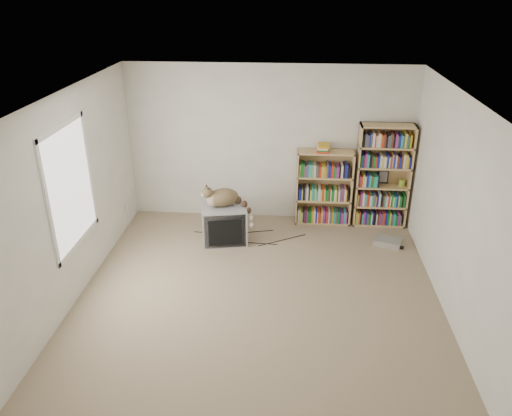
# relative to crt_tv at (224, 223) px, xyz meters

# --- Properties ---
(floor) EXTENTS (4.50, 5.00, 0.01)m
(floor) POSITION_rel_crt_tv_xyz_m (0.63, -1.61, -0.28)
(floor) COLOR #9D836A
(floor) RESTS_ON ground
(wall_back) EXTENTS (4.50, 0.02, 2.50)m
(wall_back) POSITION_rel_crt_tv_xyz_m (0.63, 0.89, 0.97)
(wall_back) COLOR silver
(wall_back) RESTS_ON floor
(wall_front) EXTENTS (4.50, 0.02, 2.50)m
(wall_front) POSITION_rel_crt_tv_xyz_m (0.63, -4.11, 0.97)
(wall_front) COLOR silver
(wall_front) RESTS_ON floor
(wall_left) EXTENTS (0.02, 5.00, 2.50)m
(wall_left) POSITION_rel_crt_tv_xyz_m (-1.62, -1.61, 0.97)
(wall_left) COLOR silver
(wall_left) RESTS_ON floor
(wall_right) EXTENTS (0.02, 5.00, 2.50)m
(wall_right) POSITION_rel_crt_tv_xyz_m (2.88, -1.61, 0.97)
(wall_right) COLOR silver
(wall_right) RESTS_ON floor
(ceiling) EXTENTS (4.50, 5.00, 0.02)m
(ceiling) POSITION_rel_crt_tv_xyz_m (0.63, -1.61, 2.22)
(ceiling) COLOR white
(ceiling) RESTS_ON wall_back
(window) EXTENTS (0.02, 1.22, 1.52)m
(window) POSITION_rel_crt_tv_xyz_m (-1.61, -1.41, 1.12)
(window) COLOR white
(window) RESTS_ON wall_left
(crt_tv) EXTENTS (0.76, 0.71, 0.57)m
(crt_tv) POSITION_rel_crt_tv_xyz_m (0.00, 0.00, 0.00)
(crt_tv) COLOR #9B9B9D
(crt_tv) RESTS_ON floor
(cat) EXTENTS (0.80, 0.49, 0.57)m
(cat) POSITION_rel_crt_tv_xyz_m (0.06, -0.02, 0.38)
(cat) COLOR #372816
(cat) RESTS_ON crt_tv
(bookcase_tall) EXTENTS (0.82, 0.30, 1.65)m
(bookcase_tall) POSITION_rel_crt_tv_xyz_m (2.42, 0.75, 0.51)
(bookcase_tall) COLOR tan
(bookcase_tall) RESTS_ON floor
(bookcase_short) EXTENTS (0.88, 0.30, 1.21)m
(bookcase_short) POSITION_rel_crt_tv_xyz_m (1.52, 0.75, 0.27)
(bookcase_short) COLOR tan
(bookcase_short) RESTS_ON floor
(book_stack) EXTENTS (0.20, 0.26, 0.11)m
(book_stack) POSITION_rel_crt_tv_xyz_m (1.47, 0.71, 0.98)
(book_stack) COLOR red
(book_stack) RESTS_ON bookcase_short
(green_mug) EXTENTS (0.10, 0.10, 0.11)m
(green_mug) POSITION_rel_crt_tv_xyz_m (2.72, 0.73, 0.44)
(green_mug) COLOR #8AA72F
(green_mug) RESTS_ON bookcase_tall
(framed_print) EXTENTS (0.16, 0.05, 0.21)m
(framed_print) POSITION_rel_crt_tv_xyz_m (2.44, 0.83, 0.50)
(framed_print) COLOR black
(framed_print) RESTS_ON bookcase_tall
(dvd_player) EXTENTS (0.46, 0.39, 0.09)m
(dvd_player) POSITION_rel_crt_tv_xyz_m (2.47, 0.04, -0.24)
(dvd_player) COLOR silver
(dvd_player) RESTS_ON floor
(wall_outlet) EXTENTS (0.01, 0.08, 0.13)m
(wall_outlet) POSITION_rel_crt_tv_xyz_m (-1.61, 0.34, 0.04)
(wall_outlet) COLOR silver
(wall_outlet) RESTS_ON wall_left
(floor_cables) EXTENTS (1.20, 0.70, 0.01)m
(floor_cables) POSITION_rel_crt_tv_xyz_m (0.34, 0.02, -0.28)
(floor_cables) COLOR black
(floor_cables) RESTS_ON floor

